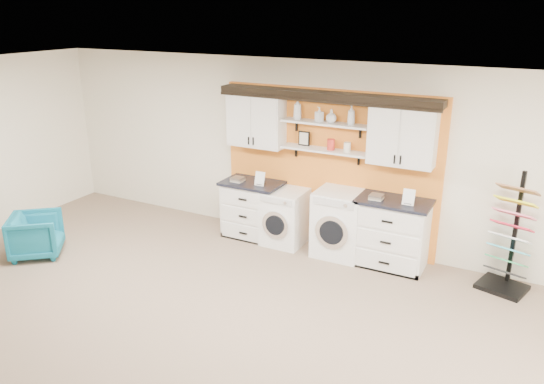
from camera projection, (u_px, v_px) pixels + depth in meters
The scene contains 21 objects.
ceiling at pixel (145, 103), 4.16m from camera, with size 10.00×10.00×0.00m, color white.
wall_back at pixel (329, 155), 7.97m from camera, with size 10.00×10.00×0.00m, color silver.
accent_panel at pixel (328, 169), 8.00m from camera, with size 3.40×0.07×2.40m, color orange.
upper_cabinet_left at pixel (257, 119), 8.13m from camera, with size 0.90×0.35×0.84m.
upper_cabinet_right at pixel (403, 135), 7.14m from camera, with size 0.90×0.35×0.84m.
shelf_lower at pixel (324, 150), 7.76m from camera, with size 1.32×0.28×0.03m, color white.
shelf_upper at pixel (325, 123), 7.62m from camera, with size 1.32×0.28×0.03m, color white.
crown_molding at pixel (326, 95), 7.50m from camera, with size 3.30×0.41×0.13m.
picture_frame at pixel (304, 138), 7.91m from camera, with size 0.18×0.02×0.22m.
canister_red at pixel (331, 145), 7.68m from camera, with size 0.11×0.11×0.16m, color red.
canister_cream at pixel (347, 147), 7.58m from camera, with size 0.10×0.10×0.14m, color silver.
base_cabinet_left at pixel (253, 209), 8.47m from camera, with size 0.94×0.66×0.92m.
base_cabinet_right at pixel (392, 233), 7.47m from camera, with size 1.02×0.66×1.00m.
washer at pixel (285, 217), 8.22m from camera, with size 0.62×0.71×0.86m.
dryer at pixel (340, 223), 7.81m from camera, with size 0.71×0.71×0.99m.
sample_rack at pixel (508, 253), 6.83m from camera, with size 0.68×0.62×1.58m.
armchair at pixel (36, 235), 7.84m from camera, with size 0.68×0.70×0.64m, color #106782.
soap_bottle_a at pixel (298, 109), 7.76m from camera, with size 0.12×0.12×0.31m, color silver.
soap_bottle_b at pixel (319, 114), 7.63m from camera, with size 0.09×0.10×0.21m, color silver.
soap_bottle_c at pixel (331, 116), 7.55m from camera, with size 0.15×0.15×0.19m, color silver.
soap_bottle_d at pixel (351, 115), 7.40m from camera, with size 0.11×0.11×0.28m, color silver.
Camera 1 is at (2.81, -3.22, 3.51)m, focal length 35.00 mm.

